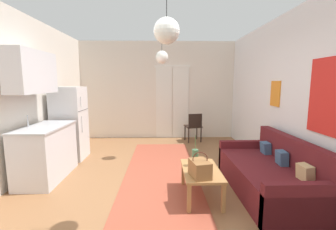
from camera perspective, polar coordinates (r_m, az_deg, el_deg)
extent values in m
cube|color=#8E603D|center=(3.58, -3.58, -20.09)|extent=(5.08, 7.69, 0.10)
cube|color=silver|center=(6.75, -2.62, 6.19)|extent=(4.68, 0.10, 2.83)
cube|color=white|center=(6.71, -1.02, 2.99)|extent=(0.47, 0.02, 2.08)
cube|color=white|center=(6.73, 3.17, 2.99)|extent=(0.47, 0.02, 2.08)
cube|color=white|center=(6.71, 1.10, 12.13)|extent=(1.04, 0.03, 0.06)
cube|color=silver|center=(3.83, 32.94, 3.43)|extent=(0.10, 7.29, 2.83)
cube|color=red|center=(3.44, 36.25, 3.69)|extent=(0.02, 0.88, 0.99)
cube|color=orange|center=(4.65, 25.41, 4.88)|extent=(0.02, 0.32, 0.47)
cube|color=green|center=(4.91, -30.52, 8.69)|extent=(0.02, 0.32, 0.40)
cube|color=#9E4733|center=(4.35, -1.79, -13.96)|extent=(1.28, 3.70, 0.01)
cube|color=#5B191E|center=(3.84, 23.28, -14.44)|extent=(0.93, 1.93, 0.42)
cube|color=#5B191E|center=(3.95, 28.69, -10.99)|extent=(0.15, 1.93, 0.83)
cube|color=#5B191E|center=(3.09, 30.80, -19.22)|extent=(0.93, 0.11, 0.56)
cube|color=#5B191E|center=(4.61, 18.55, -9.51)|extent=(0.93, 0.11, 0.56)
cube|color=tan|center=(3.41, 31.26, -12.30)|extent=(0.15, 0.21, 0.21)
cube|color=#3D5B7F|center=(3.86, 26.72, -9.62)|extent=(0.15, 0.22, 0.21)
cube|color=#3D5B7F|center=(4.33, 23.35, -7.61)|extent=(0.14, 0.20, 0.21)
cube|color=#A87542|center=(3.36, 8.35, -13.63)|extent=(0.52, 0.89, 0.04)
cube|color=#A87542|center=(3.05, 5.33, -20.24)|extent=(0.05, 0.05, 0.38)
cube|color=#A87542|center=(3.13, 13.79, -19.67)|extent=(0.05, 0.05, 0.38)
cube|color=#A87542|center=(3.78, 3.83, -14.43)|extent=(0.05, 0.05, 0.38)
cube|color=#A87542|center=(3.84, 10.53, -14.16)|extent=(0.05, 0.05, 0.38)
cylinder|color=#47704C|center=(3.44, 6.84, -10.58)|extent=(0.10, 0.10, 0.24)
cylinder|color=#477F42|center=(3.37, 6.91, -6.85)|extent=(0.01, 0.01, 0.22)
cube|color=brown|center=(3.06, 8.03, -13.26)|extent=(0.28, 0.35, 0.22)
torus|color=#512319|center=(3.02, 8.07, -10.97)|extent=(0.20, 0.01, 0.20)
cube|color=white|center=(5.30, -23.44, -1.91)|extent=(0.59, 0.64, 1.56)
cube|color=#4C4C51|center=(5.16, -20.52, 1.19)|extent=(0.01, 0.61, 0.01)
cylinder|color=#B7BABF|center=(4.97, -21.10, 3.08)|extent=(0.02, 0.02, 0.22)
cylinder|color=#B7BABF|center=(5.03, -20.83, -2.22)|extent=(0.02, 0.02, 0.34)
cube|color=silver|center=(4.45, -28.24, -8.46)|extent=(0.59, 1.18, 0.88)
cube|color=#B7BABF|center=(4.35, -28.64, -2.67)|extent=(0.62, 1.21, 0.03)
cube|color=#999BA0|center=(4.31, -28.98, -3.41)|extent=(0.36, 0.40, 0.10)
cylinder|color=#B7BABF|center=(4.39, -31.82, -1.29)|extent=(0.02, 0.02, 0.20)
cube|color=silver|center=(4.36, -31.04, 9.23)|extent=(0.32, 1.06, 0.69)
cylinder|color=black|center=(6.68, 7.26, -4.34)|extent=(0.03, 0.03, 0.41)
cylinder|color=black|center=(6.56, 4.29, -4.51)|extent=(0.03, 0.03, 0.41)
cylinder|color=black|center=(6.37, 8.31, -4.97)|extent=(0.03, 0.03, 0.41)
cylinder|color=black|center=(6.25, 5.21, -5.17)|extent=(0.03, 0.03, 0.41)
cube|color=black|center=(6.42, 6.30, -2.85)|extent=(0.49, 0.47, 0.04)
cube|color=black|center=(6.22, 6.87, -1.40)|extent=(0.38, 0.10, 0.37)
sphere|color=white|center=(2.52, -0.35, 20.40)|extent=(0.27, 0.27, 0.27)
cylinder|color=black|center=(4.96, -1.56, 18.88)|extent=(0.01, 0.01, 0.52)
sphere|color=white|center=(4.90, -1.54, 14.33)|extent=(0.27, 0.27, 0.27)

